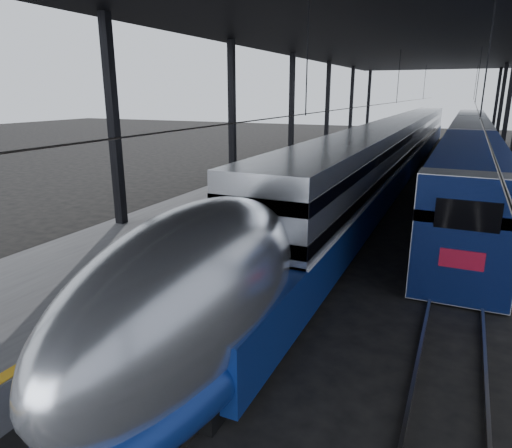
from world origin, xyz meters
The scene contains 7 objects.
ground centered at (0.00, 0.00, 0.00)m, with size 160.00×160.00×0.00m, color black.
platform centered at (-3.50, 20.00, 0.50)m, with size 6.00×80.00×1.00m, color #4C4C4F.
yellow_strip centered at (-0.70, 20.00, 1.00)m, with size 0.30×80.00×0.01m, color gold.
rails centered at (4.50, 20.00, 0.08)m, with size 6.52×80.00×0.16m.
canopy centered at (1.90, 20.00, 9.12)m, with size 18.00×75.00×9.47m.
tgv_train centered at (2.00, 25.67, 1.96)m, with size 2.92×65.20×4.18m.
second_train centered at (7.00, 31.75, 2.00)m, with size 2.87×56.05×3.95m.
Camera 1 is at (6.71, -9.14, 6.15)m, focal length 32.00 mm.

